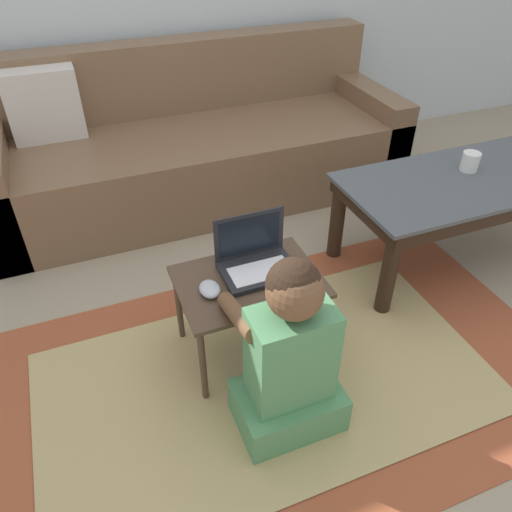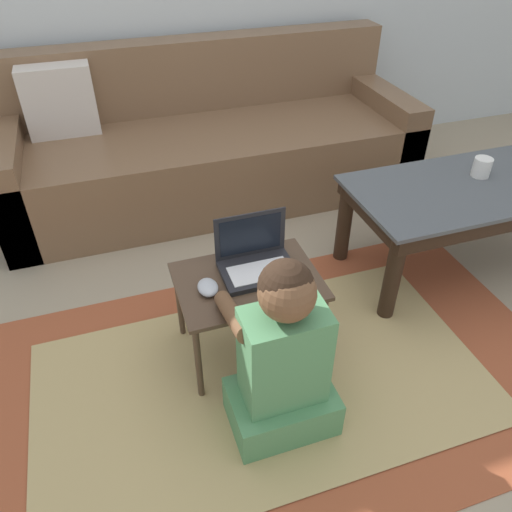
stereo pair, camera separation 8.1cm
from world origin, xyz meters
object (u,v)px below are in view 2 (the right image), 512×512
object	(u,v)px
couch	(208,146)
computer_mouse	(208,287)
coffee_table	(472,197)
cup_on_table	(482,167)
laptop_desk	(248,289)
person_seated	(283,360)
laptop	(256,262)

from	to	relation	value
couch	computer_mouse	size ratio (longest dim) A/B	23.44
coffee_table	cup_on_table	size ratio (longest dim) A/B	13.03
couch	laptop_desk	size ratio (longest dim) A/B	4.40
computer_mouse	person_seated	size ratio (longest dim) A/B	0.14
laptop_desk	laptop	xyz separation A→B (m)	(0.05, 0.05, 0.08)
couch	person_seated	bearing A→B (deg)	-96.04
person_seated	couch	bearing A→B (deg)	83.96
laptop_desk	cup_on_table	world-z (taller)	cup_on_table
laptop_desk	person_seated	distance (m)	0.35
laptop_desk	cup_on_table	bearing A→B (deg)	12.86
couch	computer_mouse	xyz separation A→B (m)	(-0.33, -1.33, 0.10)
laptop	cup_on_table	world-z (taller)	laptop
coffee_table	computer_mouse	bearing A→B (deg)	-169.74
couch	coffee_table	bearing A→B (deg)	-48.94
laptop_desk	cup_on_table	distance (m)	1.24
laptop_desk	laptop	distance (m)	0.10
coffee_table	cup_on_table	bearing A→B (deg)	42.01
computer_mouse	person_seated	world-z (taller)	person_seated
coffee_table	couch	bearing A→B (deg)	131.06
laptop_desk	cup_on_table	xyz separation A→B (m)	(1.20, 0.27, 0.17)
couch	cup_on_table	distance (m)	1.47
couch	laptop_desk	bearing A→B (deg)	-97.78
computer_mouse	person_seated	xyz separation A→B (m)	(0.16, -0.34, -0.07)
coffee_table	computer_mouse	distance (m)	1.31
laptop_desk	coffee_table	bearing A→B (deg)	10.81
person_seated	cup_on_table	bearing A→B (deg)	27.65
cup_on_table	laptop_desk	bearing A→B (deg)	-167.14
couch	laptop	world-z (taller)	couch
laptop_desk	laptop	bearing A→B (deg)	43.66
coffee_table	laptop	xyz separation A→B (m)	(-1.09, -0.17, 0.03)
computer_mouse	laptop	bearing A→B (deg)	17.20
cup_on_table	computer_mouse	bearing A→B (deg)	-167.90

